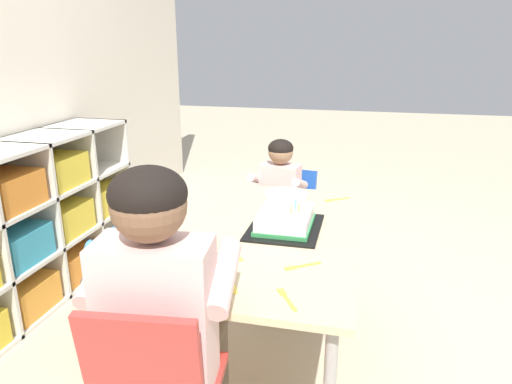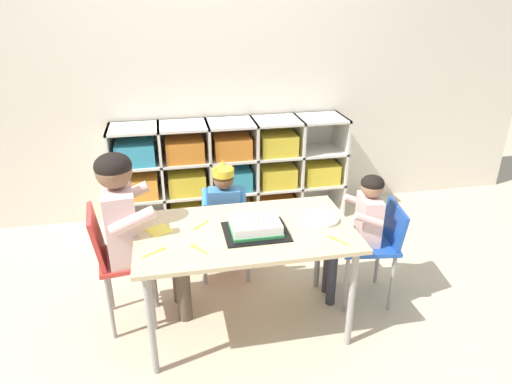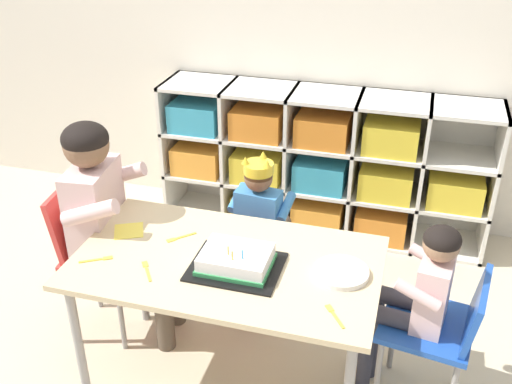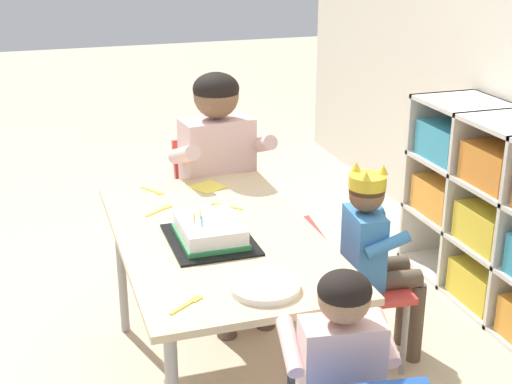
% 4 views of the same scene
% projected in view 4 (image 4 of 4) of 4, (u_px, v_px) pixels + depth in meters
% --- Properties ---
extents(activity_table, '(1.17, 0.67, 0.63)m').
position_uv_depth(activity_table, '(218.00, 249.00, 2.49)').
color(activity_table, '#D1B789').
rests_on(activity_table, ground).
extents(classroom_chair_blue, '(0.38, 0.39, 0.56)m').
position_uv_depth(classroom_chair_blue, '(347.00, 282.00, 2.76)').
color(classroom_chair_blue, red).
rests_on(classroom_chair_blue, ground).
extents(child_with_crown, '(0.31, 0.31, 0.81)m').
position_uv_depth(child_with_crown, '(375.00, 243.00, 2.73)').
color(child_with_crown, '#3D7FBC').
rests_on(child_with_crown, ground).
extents(classroom_chair_adult_side, '(0.34, 0.36, 0.74)m').
position_uv_depth(classroom_chair_adult_side, '(214.00, 204.00, 3.22)').
color(classroom_chair_adult_side, red).
rests_on(classroom_chair_adult_side, ground).
extents(adult_helper_seated, '(0.45, 0.43, 1.05)m').
position_uv_depth(adult_helper_seated, '(223.00, 169.00, 3.05)').
color(adult_helper_seated, beige).
rests_on(adult_helper_seated, ground).
extents(guest_at_table_side, '(0.32, 0.32, 0.84)m').
position_uv_depth(guest_at_table_side, '(335.00, 366.00, 1.90)').
color(guest_at_table_side, beige).
rests_on(guest_at_table_side, ground).
extents(birthday_cake_on_tray, '(0.34, 0.28, 0.11)m').
position_uv_depth(birthday_cake_on_tray, '(210.00, 232.00, 2.41)').
color(birthday_cake_on_tray, black).
rests_on(birthday_cake_on_tray, activity_table).
extents(paper_plate_stack, '(0.21, 0.21, 0.02)m').
position_uv_depth(paper_plate_stack, '(265.00, 287.00, 2.09)').
color(paper_plate_stack, white).
rests_on(paper_plate_stack, activity_table).
extents(paper_napkin_square, '(0.16, 0.16, 0.00)m').
position_uv_depth(paper_napkin_square, '(208.00, 187.00, 2.90)').
color(paper_napkin_square, '#F4DB4C').
rests_on(paper_napkin_square, activity_table).
extents(fork_by_napkin, '(0.10, 0.10, 0.00)m').
position_uv_depth(fork_by_napkin, '(225.00, 206.00, 2.70)').
color(fork_by_napkin, yellow).
rests_on(fork_by_napkin, activity_table).
extents(fork_scattered_mid_table, '(0.09, 0.12, 0.00)m').
position_uv_depth(fork_scattered_mid_table, '(160.00, 210.00, 2.67)').
color(fork_scattered_mid_table, yellow).
rests_on(fork_scattered_mid_table, activity_table).
extents(fork_near_child_seat, '(0.08, 0.11, 0.00)m').
position_uv_depth(fork_near_child_seat, '(188.00, 304.00, 2.01)').
color(fork_near_child_seat, yellow).
rests_on(fork_near_child_seat, activity_table).
extents(fork_at_table_front_edge, '(0.12, 0.08, 0.00)m').
position_uv_depth(fork_at_table_front_edge, '(153.00, 191.00, 2.85)').
color(fork_at_table_front_edge, yellow).
rests_on(fork_at_table_front_edge, activity_table).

